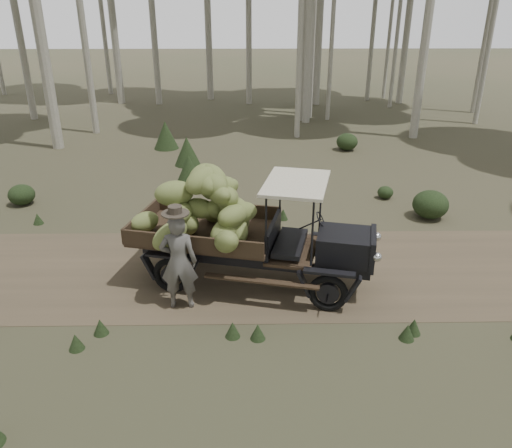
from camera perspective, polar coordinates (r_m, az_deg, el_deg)
The scene contains 5 objects.
ground at distance 11.00m, azimuth -5.50°, elevation -5.39°, with size 120.00×120.00×0.00m, color #473D2B.
dirt_track at distance 11.00m, azimuth -5.50°, elevation -5.37°, with size 70.00×4.00×0.01m, color brown.
banana_truck at distance 9.98m, azimuth -2.90°, elevation 0.84°, with size 5.20×2.79×2.54m.
farmer at distance 9.40m, azimuth -8.84°, elevation -4.17°, with size 0.70×0.51×2.08m.
undergrowth at distance 8.88m, azimuth 5.58°, elevation -8.94°, with size 24.40×20.78×1.39m.
Camera 1 is at (0.89, -9.57, 5.34)m, focal length 35.00 mm.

